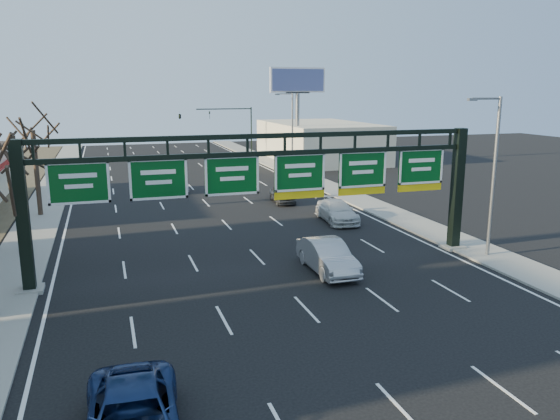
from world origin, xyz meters
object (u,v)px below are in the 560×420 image
object	(u,v)px
sign_gantry	(269,183)
car_silver_sedan	(327,256)
car_blue_suv	(133,420)
car_white_wagon	(337,211)

from	to	relation	value
sign_gantry	car_silver_sedan	xyz separation A→B (m)	(2.67, -1.59, -3.80)
sign_gantry	car_silver_sedan	distance (m)	4.91
sign_gantry	car_silver_sedan	bearing A→B (deg)	-30.70
car_blue_suv	car_silver_sedan	bearing A→B (deg)	50.85
car_blue_suv	car_silver_sedan	size ratio (longest dim) A/B	1.09
sign_gantry	car_white_wagon	distance (m)	12.15
car_silver_sedan	sign_gantry	bearing A→B (deg)	149.62
car_white_wagon	car_silver_sedan	bearing A→B (deg)	-111.80
sign_gantry	car_white_wagon	size ratio (longest dim) A/B	4.78
sign_gantry	car_blue_suv	distance (m)	15.94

